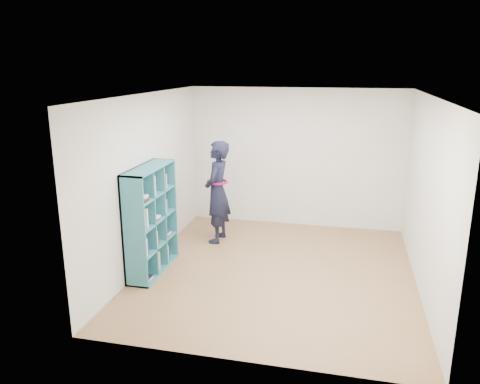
# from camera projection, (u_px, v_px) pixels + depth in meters

# --- Properties ---
(floor) EXTENTS (4.50, 4.50, 0.00)m
(floor) POSITION_uv_depth(u_px,v_px,m) (276.00, 272.00, 7.01)
(floor) COLOR olive
(floor) RESTS_ON ground
(ceiling) EXTENTS (4.50, 4.50, 0.00)m
(ceiling) POSITION_uv_depth(u_px,v_px,m) (280.00, 95.00, 6.32)
(ceiling) COLOR white
(ceiling) RESTS_ON wall_back
(wall_left) EXTENTS (0.02, 4.50, 2.60)m
(wall_left) POSITION_uv_depth(u_px,v_px,m) (148.00, 180.00, 7.10)
(wall_left) COLOR beige
(wall_left) RESTS_ON floor
(wall_right) EXTENTS (0.02, 4.50, 2.60)m
(wall_right) POSITION_uv_depth(u_px,v_px,m) (427.00, 197.00, 6.23)
(wall_right) COLOR beige
(wall_right) RESTS_ON floor
(wall_back) EXTENTS (4.00, 0.02, 2.60)m
(wall_back) POSITION_uv_depth(u_px,v_px,m) (296.00, 158.00, 8.78)
(wall_back) COLOR beige
(wall_back) RESTS_ON floor
(wall_front) EXTENTS (4.00, 0.02, 2.60)m
(wall_front) POSITION_uv_depth(u_px,v_px,m) (244.00, 246.00, 4.55)
(wall_front) COLOR beige
(wall_front) RESTS_ON floor
(bookshelf) EXTENTS (0.35, 1.20, 1.60)m
(bookshelf) POSITION_uv_depth(u_px,v_px,m) (149.00, 221.00, 6.86)
(bookshelf) COLOR #296F80
(bookshelf) RESTS_ON floor
(person) EXTENTS (0.44, 0.65, 1.77)m
(person) POSITION_uv_depth(u_px,v_px,m) (217.00, 192.00, 8.02)
(person) COLOR black
(person) RESTS_ON floor
(smartphone) EXTENTS (0.03, 0.09, 0.14)m
(smartphone) POSITION_uv_depth(u_px,v_px,m) (212.00, 184.00, 8.11)
(smartphone) COLOR silver
(smartphone) RESTS_ON person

